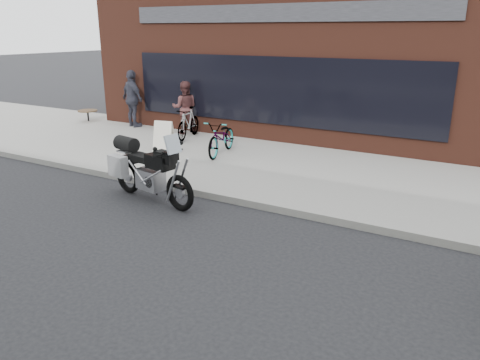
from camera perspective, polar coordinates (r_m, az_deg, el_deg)
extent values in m
plane|color=black|center=(6.61, -15.90, -14.31)|extent=(120.00, 120.00, 0.00)
cube|color=gray|center=(12.04, 8.28, 1.43)|extent=(44.00, 6.00, 0.15)
cube|color=#4D2419|center=(18.86, 10.98, 13.92)|extent=(14.00, 10.00, 4.50)
cube|color=black|center=(14.27, 4.01, 10.80)|extent=(10.00, 0.08, 2.00)
cube|color=#252529|center=(14.17, 4.21, 19.66)|extent=(10.00, 0.08, 0.50)
torus|color=black|center=(10.55, -13.48, 0.41)|extent=(0.75, 0.26, 0.74)
torus|color=black|center=(9.31, -7.34, -1.58)|extent=(0.75, 0.26, 0.74)
cube|color=#B7B7BC|center=(9.93, -10.84, 0.09)|extent=(0.66, 0.44, 0.42)
cube|color=black|center=(9.55, -9.73, 2.24)|extent=(0.61, 0.45, 0.29)
cube|color=black|center=(9.98, -11.79, 2.65)|extent=(0.66, 0.42, 0.13)
cube|color=black|center=(10.30, -13.10, 2.53)|extent=(0.37, 0.30, 0.16)
cube|color=black|center=(9.27, -8.44, 2.75)|extent=(0.25, 0.30, 0.24)
cube|color=silver|center=(9.14, -8.20, 4.35)|extent=(0.22, 0.36, 0.37)
cylinder|color=black|center=(9.31, -8.78, 3.29)|extent=(0.18, 0.77, 0.03)
cube|color=#B7B7BC|center=(10.37, -13.60, 3.48)|extent=(0.37, 0.38, 0.03)
cube|color=gray|center=(10.24, -14.64, 1.67)|extent=(0.50, 0.28, 0.44)
cylinder|color=black|center=(10.33, -13.67, 4.32)|extent=(0.58, 0.40, 0.31)
cylinder|color=#B7B7BC|center=(10.39, -11.61, 0.39)|extent=(0.62, 0.20, 0.21)
imported|color=gray|center=(12.88, -2.23, 5.23)|extent=(0.98, 1.91, 0.96)
imported|color=gray|center=(14.94, -6.31, 6.92)|extent=(0.79, 1.68, 0.97)
cube|color=beige|center=(13.34, -9.45, 5.22)|extent=(0.58, 0.38, 0.86)
cube|color=beige|center=(13.54, -9.04, 5.42)|extent=(0.58, 0.38, 0.86)
cylinder|color=black|center=(18.68, -18.03, 7.41)|extent=(0.06, 0.06, 0.37)
cylinder|color=#4C3723|center=(18.65, -18.09, 8.04)|extent=(0.72, 0.72, 0.04)
imported|color=#4F2B2A|center=(15.61, -6.75, 8.76)|extent=(1.05, 0.99, 1.71)
imported|color=#30313E|center=(17.01, -12.96, 9.63)|extent=(1.25, 0.81, 1.97)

